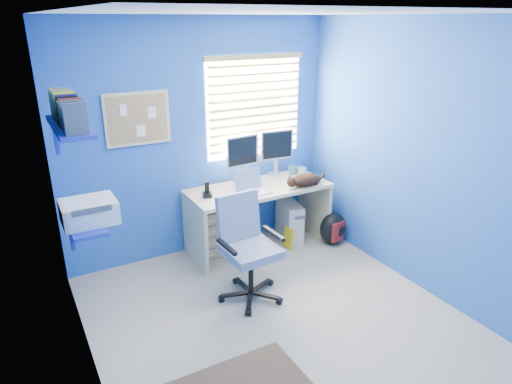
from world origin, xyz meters
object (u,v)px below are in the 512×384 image
cat (306,180)px  office_chair (248,261)px  desk (259,218)px  laptop (254,183)px  tower_pc (289,221)px

cat → office_chair: (-1.03, -0.58, -0.44)m
desk → laptop: laptop is taller
cat → tower_pc: (-0.04, 0.24, -0.58)m
laptop → tower_pc: bearing=10.1°
laptop → cat: size_ratio=0.89×
laptop → tower_pc: 0.86m
desk → cat: size_ratio=4.24×
cat → office_chair: size_ratio=0.38×
office_chair → laptop: bearing=57.0°
laptop → cat: 0.61m
tower_pc → office_chair: bearing=-129.7°
laptop → cat: bearing=-13.1°
laptop → office_chair: 0.92m
desk → office_chair: (-0.56, -0.79, -0.01)m
desk → office_chair: office_chair is taller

